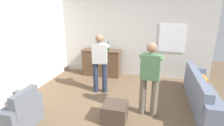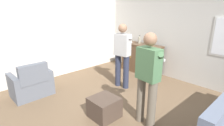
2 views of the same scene
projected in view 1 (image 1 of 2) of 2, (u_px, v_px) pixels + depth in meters
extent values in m
plane|color=brown|center=(116.00, 114.00, 4.04)|extent=(10.40, 10.40, 0.00)
cube|color=beige|center=(133.00, 36.00, 6.08)|extent=(5.20, 0.12, 2.80)
cube|color=silver|center=(172.00, 39.00, 5.73)|extent=(0.87, 0.02, 0.94)
cube|color=white|center=(172.00, 39.00, 5.72)|extent=(0.79, 0.03, 0.86)
cube|color=silver|center=(9.00, 49.00, 4.23)|extent=(0.12, 5.20, 2.80)
cube|color=slate|center=(203.00, 99.00, 4.30)|extent=(0.55, 2.17, 0.42)
cube|color=slate|center=(197.00, 82.00, 4.22)|extent=(0.18, 2.17, 0.42)
cube|color=slate|center=(195.00, 77.00, 5.34)|extent=(0.55, 0.18, 0.64)
cube|color=slate|center=(219.00, 124.00, 3.19)|extent=(0.55, 0.18, 0.64)
cube|color=orange|center=(202.00, 84.00, 4.20)|extent=(0.15, 0.40, 0.36)
cube|color=slate|center=(17.00, 119.00, 3.54)|extent=(0.65, 0.65, 0.40)
cube|color=slate|center=(25.00, 102.00, 3.36)|extent=(0.15, 0.64, 0.45)
cube|color=slate|center=(1.00, 126.00, 3.16)|extent=(0.64, 0.13, 0.60)
cube|color=slate|center=(29.00, 105.00, 3.86)|extent=(0.64, 0.13, 0.60)
cube|color=brown|center=(102.00, 63.00, 6.27)|extent=(1.33, 0.44, 0.91)
cube|color=brown|center=(101.00, 50.00, 6.13)|extent=(1.37, 0.48, 0.03)
sphere|color=#B79338|center=(92.00, 63.00, 6.10)|extent=(0.04, 0.04, 0.04)
sphere|color=#B79338|center=(107.00, 64.00, 5.98)|extent=(0.04, 0.04, 0.04)
cylinder|color=#1E4C23|center=(108.00, 47.00, 6.05)|extent=(0.07, 0.07, 0.23)
cylinder|color=#1E4C23|center=(108.00, 43.00, 6.00)|extent=(0.03, 0.03, 0.07)
cylinder|color=#262626|center=(108.00, 42.00, 5.99)|extent=(0.04, 0.04, 0.02)
cylinder|color=gray|center=(98.00, 47.00, 6.18)|extent=(0.08, 0.08, 0.19)
cylinder|color=gray|center=(98.00, 43.00, 6.14)|extent=(0.03, 0.03, 0.05)
cylinder|color=#262626|center=(98.00, 42.00, 6.13)|extent=(0.03, 0.03, 0.02)
cube|color=#47382D|center=(115.00, 112.00, 3.76)|extent=(0.51, 0.51, 0.40)
cylinder|color=#282D42|center=(96.00, 77.00, 5.02)|extent=(0.15, 0.15, 0.88)
cylinder|color=#282D42|center=(105.00, 78.00, 5.00)|extent=(0.15, 0.15, 0.88)
cube|color=#B7B7B7|center=(100.00, 53.00, 4.79)|extent=(0.43, 0.28, 0.55)
sphere|color=#8C664C|center=(99.00, 38.00, 4.67)|extent=(0.22, 0.22, 0.22)
cylinder|color=#B7B7B7|center=(96.00, 48.00, 4.92)|extent=(0.28, 0.43, 0.29)
cylinder|color=#B7B7B7|center=(105.00, 48.00, 4.90)|extent=(0.37, 0.38, 0.29)
cube|color=white|center=(101.00, 50.00, 5.09)|extent=(0.15, 0.06, 0.04)
cylinder|color=#6B6051|center=(143.00, 96.00, 3.95)|extent=(0.15, 0.15, 0.88)
cylinder|color=#6B6051|center=(154.00, 98.00, 3.87)|extent=(0.15, 0.15, 0.88)
cube|color=#4C754C|center=(151.00, 67.00, 3.69)|extent=(0.42, 0.26, 0.55)
sphere|color=#8C664C|center=(152.00, 48.00, 3.57)|extent=(0.22, 0.22, 0.22)
cylinder|color=#4C754C|center=(147.00, 59.00, 3.84)|extent=(0.36, 0.38, 0.29)
cylinder|color=#4C754C|center=(157.00, 60.00, 3.77)|extent=(0.29, 0.42, 0.29)
cube|color=white|center=(153.00, 62.00, 3.97)|extent=(0.15, 0.06, 0.04)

